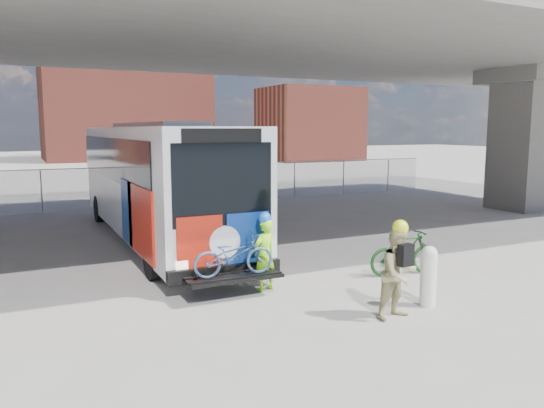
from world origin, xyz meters
TOP-DOWN VIEW (x-y plane):
  - ground at (0.00, 0.00)m, footprint 160.00×160.00m
  - bus at (-2.00, 4.55)m, footprint 2.67×12.91m
  - overpass at (0.00, 4.00)m, footprint 40.00×16.00m
  - chainlink_fence at (0.00, 12.00)m, footprint 30.00×0.06m
  - brick_buildings at (1.23, 48.23)m, footprint 54.00×22.00m
  - smokestack at (14.00, 55.00)m, footprint 2.20×2.20m
  - bollard at (1.28, -4.16)m, footprint 0.32×0.32m
  - cyclist_hivis at (-1.18, -1.78)m, footprint 0.67×0.56m
  - cyclist_tan at (0.32, -4.42)m, footprint 0.89×0.73m
  - bike_parked at (2.36, -2.18)m, footprint 1.90×0.79m

SIDE VIEW (x-z plane):
  - ground at x=0.00m, z-range 0.00..0.00m
  - bike_parked at x=2.36m, z-range 0.00..1.11m
  - bollard at x=1.28m, z-range 0.04..1.27m
  - cyclist_hivis at x=-1.18m, z-range -0.03..1.71m
  - cyclist_tan at x=0.32m, z-range -0.05..1.81m
  - chainlink_fence at x=0.00m, z-range -13.58..16.42m
  - bus at x=-2.00m, z-range 0.26..3.95m
  - brick_buildings at x=1.23m, z-range -0.58..11.42m
  - overpass at x=0.00m, z-range 2.57..10.52m
  - smokestack at x=14.00m, z-range 0.00..25.00m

